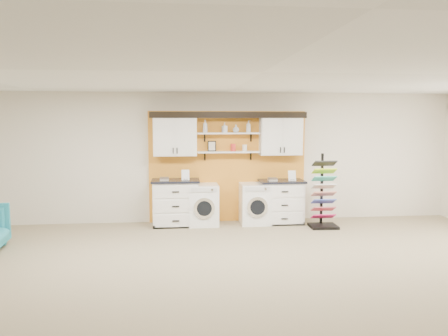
{
  "coord_description": "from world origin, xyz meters",
  "views": [
    {
      "loc": [
        -1.04,
        -5.43,
        2.21
      ],
      "look_at": [
        -0.25,
        2.3,
        1.35
      ],
      "focal_mm": 35.0,
      "sensor_mm": 36.0,
      "label": 1
    }
  ],
  "objects": [
    {
      "name": "shelf_lower",
      "position": [
        0.0,
        3.8,
        1.53
      ],
      "size": [
        1.32,
        0.28,
        0.03
      ],
      "primitive_type": "cube",
      "color": "white",
      "rests_on": "wall_back"
    },
    {
      "name": "sample_rack",
      "position": [
        1.9,
        3.16,
        0.5
      ],
      "size": [
        0.57,
        0.48,
        1.52
      ],
      "rotation": [
        0.0,
        0.0,
        -0.02
      ],
      "color": "black",
      "rests_on": "floor"
    },
    {
      "name": "floor",
      "position": [
        0.0,
        0.0,
        0.0
      ],
      "size": [
        10.0,
        10.0,
        0.0
      ],
      "primitive_type": "plane",
      "color": "gray",
      "rests_on": "ground"
    },
    {
      "name": "base_cabinet_right",
      "position": [
        1.13,
        3.64,
        0.46
      ],
      "size": [
        0.95,
        0.66,
        0.93
      ],
      "color": "white",
      "rests_on": "floor"
    },
    {
      "name": "wall_back",
      "position": [
        0.0,
        4.0,
        1.4
      ],
      "size": [
        10.0,
        0.0,
        10.0
      ],
      "primitive_type": "plane",
      "rotation": [
        1.57,
        0.0,
        0.0
      ],
      "color": "beige",
      "rests_on": "floor"
    },
    {
      "name": "base_cabinet_left",
      "position": [
        -1.13,
        3.64,
        0.48
      ],
      "size": [
        0.99,
        0.66,
        0.97
      ],
      "color": "white",
      "rests_on": "floor"
    },
    {
      "name": "shelf_upper",
      "position": [
        0.0,
        3.8,
        1.93
      ],
      "size": [
        1.32,
        0.28,
        0.03
      ],
      "primitive_type": "cube",
      "color": "white",
      "rests_on": "wall_back"
    },
    {
      "name": "dryer",
      "position": [
        0.55,
        3.64,
        0.43
      ],
      "size": [
        0.62,
        0.71,
        0.86
      ],
      "color": "white",
      "rests_on": "floor"
    },
    {
      "name": "soap_bottle_d",
      "position": [
        0.43,
        3.8,
        2.07
      ],
      "size": [
        0.13,
        0.13,
        0.26
      ],
      "primitive_type": "imported",
      "rotation": [
        0.0,
        0.0,
        1.94
      ],
      "color": "silver",
      "rests_on": "shelf_upper"
    },
    {
      "name": "upper_cabinet_right",
      "position": [
        1.13,
        3.79,
        1.88
      ],
      "size": [
        0.9,
        0.35,
        0.84
      ],
      "color": "white",
      "rests_on": "wall_back"
    },
    {
      "name": "ceiling",
      "position": [
        0.0,
        0.0,
        2.8
      ],
      "size": [
        10.0,
        10.0,
        0.0
      ],
      "primitive_type": "plane",
      "rotation": [
        3.14,
        0.0,
        0.0
      ],
      "color": "white",
      "rests_on": "wall_back"
    },
    {
      "name": "soap_bottle_b",
      "position": [
        -0.08,
        3.8,
        2.05
      ],
      "size": [
        0.12,
        0.12,
        0.21
      ],
      "primitive_type": "imported",
      "rotation": [
        0.0,
        0.0,
        0.27
      ],
      "color": "silver",
      "rests_on": "shelf_upper"
    },
    {
      "name": "washer",
      "position": [
        -0.55,
        3.64,
        0.43
      ],
      "size": [
        0.62,
        0.71,
        0.86
      ],
      "color": "white",
      "rests_on": "floor"
    },
    {
      "name": "crown_molding",
      "position": [
        0.0,
        3.81,
        2.33
      ],
      "size": [
        3.3,
        0.41,
        0.13
      ],
      "color": "black",
      "rests_on": "wall_back"
    },
    {
      "name": "upper_cabinet_left",
      "position": [
        -1.13,
        3.79,
        1.88
      ],
      "size": [
        0.9,
        0.35,
        0.84
      ],
      "color": "white",
      "rests_on": "wall_back"
    },
    {
      "name": "soap_bottle_c",
      "position": [
        0.16,
        3.8,
        2.03
      ],
      "size": [
        0.18,
        0.18,
        0.17
      ],
      "primitive_type": "imported",
      "rotation": [
        0.0,
        0.0,
        4.14
      ],
      "color": "silver",
      "rests_on": "shelf_upper"
    },
    {
      "name": "soap_bottle_a",
      "position": [
        -0.49,
        3.8,
        2.08
      ],
      "size": [
        0.13,
        0.13,
        0.27
      ],
      "primitive_type": "imported",
      "rotation": [
        0.0,
        0.0,
        -0.33
      ],
      "color": "silver",
      "rests_on": "shelf_upper"
    },
    {
      "name": "accent_panel",
      "position": [
        0.0,
        3.96,
        1.2
      ],
      "size": [
        3.4,
        0.07,
        2.4
      ],
      "primitive_type": "cube",
      "color": "orange",
      "rests_on": "wall_back"
    },
    {
      "name": "picture_frame",
      "position": [
        -0.35,
        3.85,
        1.66
      ],
      "size": [
        0.18,
        0.02,
        0.22
      ],
      "color": "black",
      "rests_on": "shelf_lower"
    },
    {
      "name": "canister_red",
      "position": [
        0.1,
        3.8,
        1.62
      ],
      "size": [
        0.11,
        0.11,
        0.16
      ],
      "primitive_type": "cylinder",
      "color": "red",
      "rests_on": "shelf_lower"
    },
    {
      "name": "canister_cream",
      "position": [
        0.35,
        3.8,
        1.61
      ],
      "size": [
        0.1,
        0.1,
        0.14
      ],
      "primitive_type": "cylinder",
      "color": "silver",
      "rests_on": "shelf_lower"
    }
  ]
}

